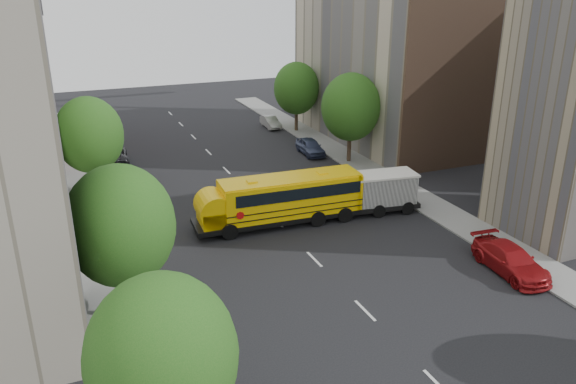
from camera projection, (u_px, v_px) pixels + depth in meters
ground at (301, 246)px, 35.21m from camera, size 120.00×120.00×0.00m
sidewalk_left at (102, 244)px, 35.35m from camera, size 3.00×80.00×0.12m
sidewalk_right at (410, 193)px, 43.65m from camera, size 3.00×80.00×0.12m
lane_markings at (249, 193)px, 43.83m from camera, size 0.15×64.00×0.01m
building_right_far at (385, 50)px, 55.74m from camera, size 10.00×22.00×18.00m
building_right_sidewall at (457, 65)px, 46.26m from camera, size 10.10×0.30×18.00m
street_tree_0 at (162, 357)px, 17.52m from camera, size 4.80×4.80×7.41m
street_tree_1 at (120, 226)px, 26.03m from camera, size 5.12×5.12×7.90m
street_tree_2 at (89, 135)px, 41.58m from camera, size 4.99×4.99×7.71m
street_tree_4 at (351, 107)px, 49.44m from camera, size 5.25×5.25×8.10m
street_tree_5 at (296, 88)px, 59.91m from camera, size 4.86×4.86×7.51m
school_bus at (279, 198)px, 37.70m from camera, size 12.08×3.44×3.37m
safari_truck at (372, 192)px, 39.72m from camera, size 6.95×3.31×2.87m
parked_car_0 at (175, 298)px, 28.16m from camera, size 1.60×3.89×1.32m
parked_car_1 at (120, 197)px, 40.87m from camera, size 2.02×4.89×1.57m
parked_car_2 at (114, 156)px, 50.59m from camera, size 2.77×5.43×1.47m
parked_car_3 at (511, 260)px, 31.78m from camera, size 2.56×5.45×1.54m
parked_car_4 at (310, 147)px, 53.28m from camera, size 2.01×4.47×1.49m
parked_car_5 at (270, 122)px, 62.86m from camera, size 1.45×3.90×1.27m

